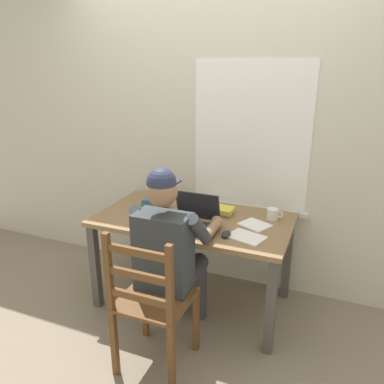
{
  "coord_description": "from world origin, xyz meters",
  "views": [
    {
      "loc": [
        0.97,
        -2.42,
        1.82
      ],
      "look_at": [
        0.01,
        -0.05,
        0.95
      ],
      "focal_mm": 35.14,
      "sensor_mm": 36.0,
      "label": 1
    }
  ],
  "objects_px": {
    "desk": "(193,229)",
    "laptop": "(193,219)",
    "coffee_mug_white": "(273,214)",
    "computer_mouse": "(226,234)",
    "seated_person": "(171,249)",
    "landscape_photo_print": "(252,221)",
    "book_stack_side": "(156,203)",
    "book_stack_main": "(222,211)",
    "wooden_chair": "(151,303)",
    "coffee_mug_dark": "(163,211)"
  },
  "relations": [
    {
      "from": "seated_person",
      "to": "book_stack_main",
      "type": "distance_m",
      "value": 0.63
    },
    {
      "from": "coffee_mug_dark",
      "to": "book_stack_main",
      "type": "xyz_separation_m",
      "value": [
        0.39,
        0.22,
        -0.02
      ]
    },
    {
      "from": "desk",
      "to": "laptop",
      "type": "distance_m",
      "value": 0.21
    },
    {
      "from": "seated_person",
      "to": "laptop",
      "type": "xyz_separation_m",
      "value": [
        0.02,
        0.32,
        0.08
      ]
    },
    {
      "from": "book_stack_side",
      "to": "coffee_mug_white",
      "type": "bearing_deg",
      "value": 6.62
    },
    {
      "from": "computer_mouse",
      "to": "coffee_mug_dark",
      "type": "bearing_deg",
      "value": 165.31
    },
    {
      "from": "seated_person",
      "to": "computer_mouse",
      "type": "distance_m",
      "value": 0.39
    },
    {
      "from": "computer_mouse",
      "to": "book_stack_main",
      "type": "xyz_separation_m",
      "value": [
        -0.15,
        0.37,
        0.01
      ]
    },
    {
      "from": "coffee_mug_dark",
      "to": "landscape_photo_print",
      "type": "height_order",
      "value": "coffee_mug_dark"
    },
    {
      "from": "seated_person",
      "to": "wooden_chair",
      "type": "xyz_separation_m",
      "value": [
        0.0,
        -0.28,
        -0.22
      ]
    },
    {
      "from": "coffee_mug_dark",
      "to": "landscape_photo_print",
      "type": "relative_size",
      "value": 0.88
    },
    {
      "from": "seated_person",
      "to": "book_stack_main",
      "type": "height_order",
      "value": "seated_person"
    },
    {
      "from": "laptop",
      "to": "landscape_photo_print",
      "type": "height_order",
      "value": "laptop"
    },
    {
      "from": "seated_person",
      "to": "coffee_mug_dark",
      "type": "xyz_separation_m",
      "value": [
        -0.25,
        0.39,
        0.08
      ]
    },
    {
      "from": "computer_mouse",
      "to": "laptop",
      "type": "bearing_deg",
      "value": 164.47
    },
    {
      "from": "seated_person",
      "to": "landscape_photo_print",
      "type": "bearing_deg",
      "value": 54.68
    },
    {
      "from": "coffee_mug_white",
      "to": "landscape_photo_print",
      "type": "bearing_deg",
      "value": -144.6
    },
    {
      "from": "seated_person",
      "to": "laptop",
      "type": "height_order",
      "value": "seated_person"
    },
    {
      "from": "coffee_mug_dark",
      "to": "computer_mouse",
      "type": "bearing_deg",
      "value": -14.69
    },
    {
      "from": "book_stack_side",
      "to": "laptop",
      "type": "bearing_deg",
      "value": -28.27
    },
    {
      "from": "coffee_mug_white",
      "to": "computer_mouse",
      "type": "bearing_deg",
      "value": -120.16
    },
    {
      "from": "coffee_mug_white",
      "to": "coffee_mug_dark",
      "type": "bearing_deg",
      "value": -161.4
    },
    {
      "from": "coffee_mug_white",
      "to": "book_stack_side",
      "type": "relative_size",
      "value": 0.58
    },
    {
      "from": "desk",
      "to": "coffee_mug_dark",
      "type": "distance_m",
      "value": 0.27
    },
    {
      "from": "book_stack_main",
      "to": "landscape_photo_print",
      "type": "bearing_deg",
      "value": -12.21
    },
    {
      "from": "book_stack_main",
      "to": "wooden_chair",
      "type": "bearing_deg",
      "value": -99.1
    },
    {
      "from": "landscape_photo_print",
      "to": "seated_person",
      "type": "bearing_deg",
      "value": -125.05
    },
    {
      "from": "seated_person",
      "to": "landscape_photo_print",
      "type": "distance_m",
      "value": 0.69
    },
    {
      "from": "desk",
      "to": "laptop",
      "type": "bearing_deg",
      "value": -68.23
    },
    {
      "from": "seated_person",
      "to": "wooden_chair",
      "type": "height_order",
      "value": "seated_person"
    },
    {
      "from": "seated_person",
      "to": "coffee_mug_dark",
      "type": "bearing_deg",
      "value": 122.6
    },
    {
      "from": "wooden_chair",
      "to": "book_stack_side",
      "type": "height_order",
      "value": "wooden_chair"
    },
    {
      "from": "seated_person",
      "to": "landscape_photo_print",
      "type": "xyz_separation_m",
      "value": [
        0.4,
        0.56,
        0.03
      ]
    },
    {
      "from": "seated_person",
      "to": "computer_mouse",
      "type": "relative_size",
      "value": 12.63
    },
    {
      "from": "laptop",
      "to": "landscape_photo_print",
      "type": "xyz_separation_m",
      "value": [
        0.37,
        0.24,
        -0.05
      ]
    },
    {
      "from": "desk",
      "to": "book_stack_side",
      "type": "xyz_separation_m",
      "value": [
        -0.36,
        0.08,
        0.13
      ]
    },
    {
      "from": "book_stack_main",
      "to": "coffee_mug_dark",
      "type": "bearing_deg",
      "value": -150.34
    },
    {
      "from": "laptop",
      "to": "coffee_mug_dark",
      "type": "distance_m",
      "value": 0.28
    },
    {
      "from": "book_stack_side",
      "to": "book_stack_main",
      "type": "bearing_deg",
      "value": 7.39
    },
    {
      "from": "wooden_chair",
      "to": "coffee_mug_dark",
      "type": "height_order",
      "value": "wooden_chair"
    },
    {
      "from": "laptop",
      "to": "coffee_mug_dark",
      "type": "height_order",
      "value": "laptop"
    },
    {
      "from": "book_stack_main",
      "to": "seated_person",
      "type": "bearing_deg",
      "value": -103.15
    },
    {
      "from": "wooden_chair",
      "to": "landscape_photo_print",
      "type": "relative_size",
      "value": 7.37
    },
    {
      "from": "coffee_mug_white",
      "to": "landscape_photo_print",
      "type": "relative_size",
      "value": 0.94
    },
    {
      "from": "seated_person",
      "to": "coffee_mug_white",
      "type": "relative_size",
      "value": 10.38
    },
    {
      "from": "computer_mouse",
      "to": "coffee_mug_white",
      "type": "height_order",
      "value": "coffee_mug_white"
    },
    {
      "from": "wooden_chair",
      "to": "coffee_mug_white",
      "type": "xyz_separation_m",
      "value": [
        0.53,
        0.93,
        0.3
      ]
    },
    {
      "from": "seated_person",
      "to": "book_stack_side",
      "type": "bearing_deg",
      "value": 125.52
    },
    {
      "from": "desk",
      "to": "laptop",
      "type": "relative_size",
      "value": 4.39
    },
    {
      "from": "wooden_chair",
      "to": "book_stack_side",
      "type": "xyz_separation_m",
      "value": [
        -0.39,
        0.83,
        0.29
      ]
    }
  ]
}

